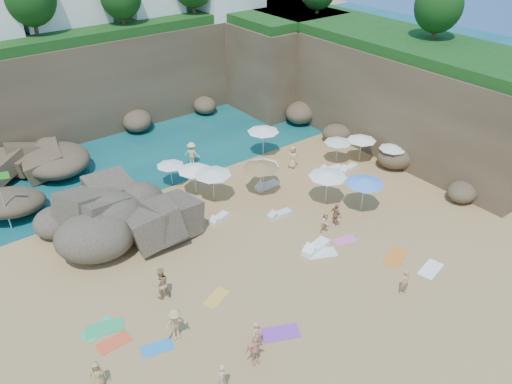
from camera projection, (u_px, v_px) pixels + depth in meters
ground at (260, 251)px, 30.20m from camera, size 120.00×120.00×0.00m
seawater at (79, 104)px, 50.53m from camera, size 120.00×120.00×0.00m
cliff_back at (112, 75)px, 46.08m from camera, size 44.00×8.00×8.00m
cliff_right at (377, 87)px, 43.33m from camera, size 8.00×30.00×8.00m
cliff_corner at (272, 58)px, 50.43m from camera, size 10.00×12.00×8.00m
rock_promontory at (0, 198)px, 35.37m from camera, size 12.00×7.00×2.00m
rock_outcrop at (124, 230)px, 32.04m from camera, size 8.25×6.66×3.01m
flag_pole at (3, 193)px, 30.83m from camera, size 0.80×0.27×4.16m
parasol_0 at (170, 164)px, 36.04m from camera, size 2.01×2.01×1.90m
parasol_1 at (213, 172)px, 33.95m from camera, size 2.60×2.60×2.46m
parasol_2 at (338, 141)px, 38.95m from camera, size 2.19×2.19×2.07m
parasol_3 at (263, 129)px, 39.92m from camera, size 2.58×2.58×2.44m
parasol_5 at (194, 168)px, 34.77m from camera, size 2.39×2.39×2.26m
parasol_6 at (261, 166)px, 34.66m from camera, size 2.64×2.64×2.50m
parasol_7 at (263, 163)px, 35.60m from camera, size 2.28×2.28×2.15m
parasol_8 at (362, 138)px, 39.08m from camera, size 2.31×2.31×2.18m
parasol_9 at (328, 174)px, 33.67m from camera, size 2.63×2.63×2.49m
parasol_10 at (365, 181)px, 32.88m from camera, size 2.63×2.63×2.49m
parasol_11 at (393, 147)px, 38.18m from camera, size 2.09×2.09×1.97m
lounger_0 at (219, 218)px, 32.97m from camera, size 1.65×1.02×0.24m
lounger_1 at (267, 186)px, 36.52m from camera, size 1.85×0.62×0.29m
lounger_2 at (330, 170)px, 38.52m from camera, size 2.01×0.91×0.30m
lounger_3 at (280, 214)px, 33.35m from camera, size 1.75×0.70×0.27m
lounger_4 at (349, 169)px, 38.76m from camera, size 1.77×0.83×0.26m
lounger_5 at (316, 247)px, 30.28m from camera, size 2.12×1.04×0.32m
towel_0 at (157, 348)px, 23.87m from camera, size 1.68×1.12×0.03m
towel_3 at (99, 329)px, 24.88m from camera, size 1.92×1.33×0.03m
towel_4 at (216, 298)px, 26.77m from camera, size 1.73×1.31×0.03m
towel_5 at (322, 253)px, 30.00m from camera, size 1.99×1.55×0.03m
towel_6 at (280, 333)px, 24.65m from camera, size 2.12×1.65×0.03m
towel_7 at (114, 343)px, 24.13m from camera, size 1.63×0.83×0.03m
towel_9 at (344, 240)px, 31.10m from camera, size 1.59×1.04×0.03m
towel_10 at (395, 257)px, 29.70m from camera, size 2.16×1.58×0.03m
towel_11 at (104, 328)px, 24.92m from camera, size 2.09×1.44×0.03m
towel_13 at (431, 269)px, 28.77m from camera, size 1.90×1.22×0.03m
person_stand_0 at (257, 336)px, 23.40m from camera, size 0.73×0.60×1.72m
person_stand_1 at (161, 283)px, 26.35m from camera, size 1.06×0.90×1.90m
person_stand_2 at (192, 154)px, 39.13m from camera, size 1.18×1.27×1.91m
person_stand_3 at (336, 215)px, 32.17m from camera, size 0.43×0.93×1.56m
person_stand_4 at (293, 157)px, 38.69m from camera, size 1.00×0.71×1.84m
person_stand_5 at (88, 192)px, 34.18m from camera, size 1.84×0.72×1.93m
person_stand_6 at (222, 379)px, 21.39m from camera, size 0.65×0.73×1.67m
person_lie_0 at (177, 334)px, 24.28m from camera, size 1.20×1.83×0.48m
person_lie_1 at (255, 359)px, 23.05m from camera, size 1.14×1.72×0.39m
person_lie_2 at (99, 383)px, 21.99m from camera, size 1.12×1.57×0.38m
person_lie_4 at (403, 291)px, 26.98m from camera, size 0.85×1.62×0.37m
person_lie_5 at (326, 228)px, 31.77m from camera, size 0.83×1.52×0.55m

